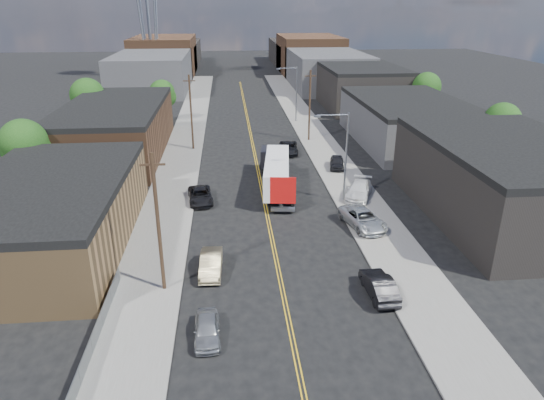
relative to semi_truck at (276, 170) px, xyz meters
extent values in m
plane|color=black|center=(-1.50, 30.82, -2.10)|extent=(260.00, 260.00, 0.00)
cube|color=gold|center=(-1.50, 15.82, -2.09)|extent=(0.32, 120.00, 0.01)
cube|color=slate|center=(-11.00, 15.82, -2.02)|extent=(5.00, 140.00, 0.15)
cube|color=slate|center=(8.00, 15.82, -2.02)|extent=(5.00, 140.00, 0.15)
cube|color=brown|center=(-19.50, -11.18, 0.40)|extent=(12.00, 22.00, 5.00)
cube|color=black|center=(-19.50, -11.18, 3.20)|extent=(12.00, 22.00, 0.60)
cube|color=#4C301E|center=(-19.50, 14.82, 0.90)|extent=(12.00, 26.00, 6.00)
cube|color=black|center=(-19.50, 14.82, 4.20)|extent=(12.00, 26.00, 0.60)
cube|color=black|center=(20.50, -9.18, 1.15)|extent=(14.00, 22.00, 6.50)
cube|color=black|center=(20.50, -9.18, 4.70)|extent=(14.00, 22.00, 0.60)
cube|color=navy|center=(13.70, -9.18, 1.50)|extent=(0.30, 20.00, 0.80)
cube|color=#323235|center=(20.50, 16.82, 0.65)|extent=(14.00, 24.00, 5.50)
cube|color=black|center=(20.50, 16.82, 3.70)|extent=(14.00, 24.00, 0.60)
cube|color=black|center=(20.50, 42.82, 1.40)|extent=(14.00, 22.00, 7.00)
cube|color=black|center=(20.50, 42.82, 5.20)|extent=(14.00, 22.00, 0.60)
cube|color=#323235|center=(-21.50, 65.82, 1.90)|extent=(16.00, 30.00, 8.00)
cube|color=#323235|center=(18.50, 65.82, 1.90)|extent=(16.00, 30.00, 8.00)
cube|color=#4C301E|center=(-21.50, 90.82, 2.90)|extent=(16.00, 26.00, 10.00)
cube|color=#4C301E|center=(18.50, 90.82, 2.90)|extent=(16.00, 26.00, 10.00)
cube|color=black|center=(-21.50, 110.82, 1.40)|extent=(16.00, 40.00, 7.00)
cube|color=black|center=(18.50, 110.82, 1.40)|extent=(16.00, 40.00, 7.00)
cylinder|color=gray|center=(-23.50, 80.82, 12.90)|extent=(0.80, 0.80, 30.00)
cylinder|color=gray|center=(-25.26, 79.06, 12.90)|extent=(1.94, 1.94, 29.98)
cylinder|color=gray|center=(-21.74, 79.06, 12.90)|extent=(1.94, 1.94, 29.98)
cylinder|color=gray|center=(-25.26, 82.58, 12.90)|extent=(1.94, 1.94, 29.98)
cylinder|color=gray|center=(-21.74, 82.58, 12.90)|extent=(1.94, 1.94, 29.98)
cylinder|color=gray|center=(6.50, -4.18, 2.40)|extent=(0.18, 0.18, 9.00)
cylinder|color=gray|center=(5.00, -4.18, 6.70)|extent=(3.00, 0.12, 0.12)
cube|color=gray|center=(3.50, -4.18, 6.60)|extent=(0.60, 0.25, 0.18)
cylinder|color=gray|center=(6.50, 30.82, 2.40)|extent=(0.18, 0.18, 9.00)
cylinder|color=gray|center=(5.00, 30.82, 6.70)|extent=(3.00, 0.12, 0.12)
cube|color=gray|center=(3.50, 30.82, 6.60)|extent=(0.60, 0.25, 0.18)
cylinder|color=black|center=(-9.70, -19.18, 2.90)|extent=(0.26, 0.26, 10.00)
cube|color=black|center=(-9.70, -19.18, 7.10)|extent=(1.60, 0.12, 0.12)
cylinder|color=black|center=(-9.70, 15.82, 2.90)|extent=(0.26, 0.26, 10.00)
cube|color=black|center=(-9.70, 15.82, 7.10)|extent=(1.60, 0.12, 0.12)
cylinder|color=black|center=(6.70, 18.82, 2.90)|extent=(0.26, 0.26, 10.00)
cube|color=black|center=(6.70, 18.82, 7.10)|extent=(1.60, 0.12, 0.12)
cube|color=slate|center=(-13.00, -25.68, -1.50)|extent=(0.02, 16.00, 1.20)
cube|color=slate|center=(-13.00, -25.68, -0.90)|extent=(0.05, 16.00, 0.05)
cylinder|color=black|center=(-25.50, 0.82, 0.03)|extent=(0.36, 0.36, 4.25)
sphere|color=#0F330E|center=(-25.50, 0.82, 3.43)|extent=(4.76, 4.76, 4.76)
sphere|color=#0F330E|center=(-24.90, 1.12, 2.58)|extent=(3.74, 3.74, 3.74)
sphere|color=#0F330E|center=(-26.00, 0.42, 2.83)|extent=(3.40, 3.40, 3.40)
cylinder|color=black|center=(-25.50, 25.82, 0.15)|extent=(0.36, 0.36, 4.50)
sphere|color=#0F330E|center=(-25.50, 25.82, 3.75)|extent=(5.04, 5.04, 5.04)
sphere|color=#0F330E|center=(-24.90, 26.12, 2.85)|extent=(3.96, 3.96, 3.96)
sphere|color=#0F330E|center=(-26.00, 25.42, 3.12)|extent=(3.60, 3.60, 3.60)
cylinder|color=black|center=(-15.50, 32.82, -0.22)|extent=(0.36, 0.36, 3.75)
sphere|color=#0F330E|center=(-15.50, 32.82, 2.78)|extent=(4.20, 4.20, 4.20)
sphere|color=#0F330E|center=(-14.90, 33.12, 2.03)|extent=(3.30, 3.30, 3.30)
sphere|color=#0F330E|center=(-16.00, 32.42, 2.25)|extent=(3.00, 3.00, 3.00)
cylinder|color=black|center=(28.50, 6.82, -0.10)|extent=(0.36, 0.36, 4.00)
sphere|color=#0F330E|center=(28.50, 6.82, 3.10)|extent=(4.48, 4.48, 4.48)
sphere|color=#0F330E|center=(29.10, 7.12, 2.30)|extent=(3.52, 3.52, 3.52)
sphere|color=#0F330E|center=(28.00, 6.42, 2.54)|extent=(3.20, 3.20, 3.20)
cylinder|color=black|center=(28.50, 30.82, 0.03)|extent=(0.36, 0.36, 4.25)
sphere|color=#0F330E|center=(28.50, 30.82, 3.43)|extent=(4.76, 4.76, 4.76)
sphere|color=#0F330E|center=(29.10, 31.12, 2.58)|extent=(3.74, 3.74, 3.74)
sphere|color=#0F330E|center=(28.00, 30.42, 2.83)|extent=(3.40, 3.40, 3.40)
cube|color=silver|center=(0.00, -1.41, 0.29)|extent=(3.72, 11.25, 2.58)
cube|color=#B20E0D|center=(0.00, -6.93, 0.29)|extent=(2.41, 0.41, 2.60)
cube|color=gray|center=(0.00, -6.93, -1.59)|extent=(2.33, 0.87, 0.25)
cube|color=black|center=(0.00, 5.40, -0.67)|extent=(2.64, 3.20, 2.85)
cylinder|color=black|center=(0.00, -5.53, -1.64)|extent=(2.49, 1.20, 0.92)
cylinder|color=black|center=(0.00, 5.40, -1.64)|extent=(2.39, 1.19, 0.92)
imported|color=#A2A5A7|center=(-6.55, -24.73, -1.45)|extent=(1.64, 3.86, 1.30)
imported|color=#807454|center=(-6.50, -17.09, -1.37)|extent=(1.69, 4.48, 1.46)
imported|color=black|center=(-7.90, -3.18, -1.41)|extent=(2.86, 5.21, 1.38)
imported|color=black|center=(4.99, -21.18, -1.35)|extent=(1.74, 4.61, 1.50)
imported|color=silver|center=(6.70, -10.61, -1.17)|extent=(3.80, 6.03, 1.55)
imported|color=silver|center=(8.18, -3.70, -1.17)|extent=(4.15, 5.78, 1.55)
imported|color=black|center=(7.97, 5.79, -1.25)|extent=(2.44, 4.35, 1.40)
imported|color=black|center=(3.00, 12.82, -1.37)|extent=(2.95, 5.48, 1.46)
camera|label=1|loc=(-4.89, -48.69, 16.55)|focal=32.00mm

